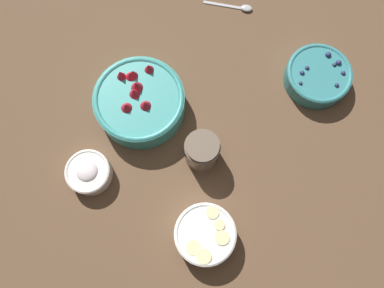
{
  "coord_description": "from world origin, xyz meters",
  "views": [
    {
      "loc": [
        0.27,
        0.19,
        0.9
      ],
      "look_at": [
        0.07,
        0.05,
        0.04
      ],
      "focal_mm": 35.0,
      "sensor_mm": 36.0,
      "label": 1
    }
  ],
  "objects_px": {
    "bowl_strawberries": "(140,101)",
    "jar_chocolate": "(202,151)",
    "bowl_cream": "(89,172)",
    "bowl_blueberries": "(318,76)",
    "bowl_bananas": "(205,235)"
  },
  "relations": [
    {
      "from": "bowl_bananas",
      "to": "bowl_cream",
      "type": "relative_size",
      "value": 1.31
    },
    {
      "from": "bowl_bananas",
      "to": "bowl_cream",
      "type": "distance_m",
      "value": 0.31
    },
    {
      "from": "bowl_cream",
      "to": "jar_chocolate",
      "type": "xyz_separation_m",
      "value": [
        -0.2,
        0.19,
        0.02
      ]
    },
    {
      "from": "bowl_cream",
      "to": "bowl_blueberries",
      "type": "bearing_deg",
      "value": 150.07
    },
    {
      "from": "bowl_cream",
      "to": "bowl_strawberries",
      "type": "bearing_deg",
      "value": -177.36
    },
    {
      "from": "bowl_strawberries",
      "to": "jar_chocolate",
      "type": "bearing_deg",
      "value": 86.63
    },
    {
      "from": "bowl_blueberries",
      "to": "bowl_bananas",
      "type": "relative_size",
      "value": 1.19
    },
    {
      "from": "bowl_strawberries",
      "to": "bowl_bananas",
      "type": "relative_size",
      "value": 1.61
    },
    {
      "from": "bowl_strawberries",
      "to": "bowl_cream",
      "type": "height_order",
      "value": "bowl_strawberries"
    },
    {
      "from": "bowl_strawberries",
      "to": "bowl_bananas",
      "type": "xyz_separation_m",
      "value": [
        0.16,
        0.32,
        -0.01
      ]
    },
    {
      "from": "bowl_blueberries",
      "to": "jar_chocolate",
      "type": "distance_m",
      "value": 0.36
    },
    {
      "from": "bowl_blueberries",
      "to": "bowl_strawberries",
      "type": "bearing_deg",
      "value": -44.29
    },
    {
      "from": "bowl_blueberries",
      "to": "bowl_bananas",
      "type": "height_order",
      "value": "bowl_bananas"
    },
    {
      "from": "bowl_bananas",
      "to": "jar_chocolate",
      "type": "xyz_separation_m",
      "value": [
        -0.15,
        -0.12,
        0.01
      ]
    },
    {
      "from": "bowl_strawberries",
      "to": "bowl_blueberries",
      "type": "relative_size",
      "value": 1.35
    }
  ]
}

